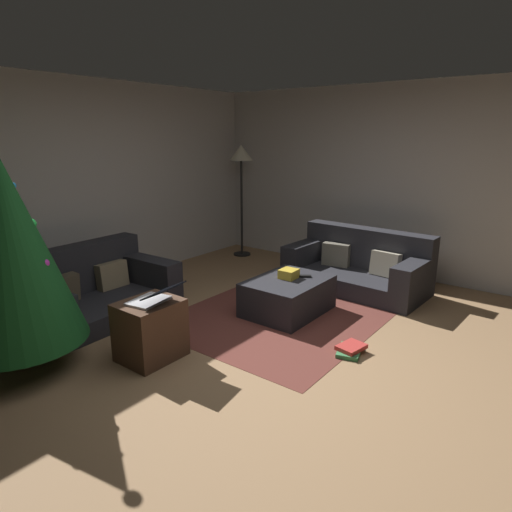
{
  "coord_description": "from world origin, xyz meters",
  "views": [
    {
      "loc": [
        -2.92,
        -1.97,
        1.93
      ],
      "look_at": [
        0.5,
        0.65,
        0.75
      ],
      "focal_mm": 31.25,
      "sensor_mm": 36.0,
      "label": 1
    }
  ],
  "objects_px": {
    "tv_remote": "(304,276)",
    "book_stack": "(350,349)",
    "couch_left": "(92,290)",
    "ottoman": "(288,296)",
    "couch_right": "(359,267)",
    "corner_lamp": "(241,161)",
    "gift_box": "(289,274)",
    "laptop": "(154,297)",
    "christmas_tree": "(8,247)",
    "side_table": "(150,330)"
  },
  "relations": [
    {
      "from": "tv_remote",
      "to": "book_stack",
      "type": "relative_size",
      "value": 0.48
    },
    {
      "from": "couch_left",
      "to": "gift_box",
      "type": "height_order",
      "value": "couch_left"
    },
    {
      "from": "tv_remote",
      "to": "couch_left",
      "type": "bearing_deg",
      "value": 96.44
    },
    {
      "from": "ottoman",
      "to": "gift_box",
      "type": "relative_size",
      "value": 5.01
    },
    {
      "from": "tv_remote",
      "to": "book_stack",
      "type": "height_order",
      "value": "tv_remote"
    },
    {
      "from": "couch_right",
      "to": "gift_box",
      "type": "height_order",
      "value": "couch_right"
    },
    {
      "from": "couch_left",
      "to": "book_stack",
      "type": "distance_m",
      "value": 2.83
    },
    {
      "from": "gift_box",
      "to": "corner_lamp",
      "type": "relative_size",
      "value": 0.11
    },
    {
      "from": "ottoman",
      "to": "book_stack",
      "type": "height_order",
      "value": "ottoman"
    },
    {
      "from": "couch_left",
      "to": "side_table",
      "type": "height_order",
      "value": "couch_left"
    },
    {
      "from": "ottoman",
      "to": "christmas_tree",
      "type": "relative_size",
      "value": 0.48
    },
    {
      "from": "christmas_tree",
      "to": "couch_right",
      "type": "bearing_deg",
      "value": -20.52
    },
    {
      "from": "ottoman",
      "to": "book_stack",
      "type": "xyz_separation_m",
      "value": [
        -0.47,
        -0.99,
        -0.16
      ]
    },
    {
      "from": "tv_remote",
      "to": "book_stack",
      "type": "bearing_deg",
      "value": -159.84
    },
    {
      "from": "couch_right",
      "to": "tv_remote",
      "type": "height_order",
      "value": "couch_right"
    },
    {
      "from": "couch_right",
      "to": "side_table",
      "type": "xyz_separation_m",
      "value": [
        -2.88,
        0.64,
        -0.02
      ]
    },
    {
      "from": "book_stack",
      "to": "corner_lamp",
      "type": "distance_m",
      "value": 3.91
    },
    {
      "from": "couch_right",
      "to": "christmas_tree",
      "type": "height_order",
      "value": "christmas_tree"
    },
    {
      "from": "book_stack",
      "to": "corner_lamp",
      "type": "height_order",
      "value": "corner_lamp"
    },
    {
      "from": "tv_remote",
      "to": "book_stack",
      "type": "distance_m",
      "value": 1.16
    },
    {
      "from": "couch_left",
      "to": "gift_box",
      "type": "distance_m",
      "value": 2.17
    },
    {
      "from": "gift_box",
      "to": "tv_remote",
      "type": "xyz_separation_m",
      "value": [
        0.13,
        -0.12,
        -0.04
      ]
    },
    {
      "from": "couch_left",
      "to": "laptop",
      "type": "distance_m",
      "value": 1.42
    },
    {
      "from": "side_table",
      "to": "tv_remote",
      "type": "bearing_deg",
      "value": -14.82
    },
    {
      "from": "gift_box",
      "to": "book_stack",
      "type": "bearing_deg",
      "value": -116.72
    },
    {
      "from": "gift_box",
      "to": "tv_remote",
      "type": "distance_m",
      "value": 0.18
    },
    {
      "from": "couch_right",
      "to": "gift_box",
      "type": "xyz_separation_m",
      "value": [
        -1.21,
        0.29,
        0.15
      ]
    },
    {
      "from": "couch_right",
      "to": "corner_lamp",
      "type": "distance_m",
      "value": 2.58
    },
    {
      "from": "side_table",
      "to": "book_stack",
      "type": "xyz_separation_m",
      "value": [
        1.15,
        -1.37,
        -0.23
      ]
    },
    {
      "from": "couch_right",
      "to": "ottoman",
      "type": "bearing_deg",
      "value": 80.94
    },
    {
      "from": "corner_lamp",
      "to": "gift_box",
      "type": "bearing_deg",
      "value": -128.69
    },
    {
      "from": "christmas_tree",
      "to": "gift_box",
      "type": "bearing_deg",
      "value": -23.92
    },
    {
      "from": "christmas_tree",
      "to": "side_table",
      "type": "bearing_deg",
      "value": -42.99
    },
    {
      "from": "tv_remote",
      "to": "side_table",
      "type": "xyz_separation_m",
      "value": [
        -1.79,
        0.47,
        -0.13
      ]
    },
    {
      "from": "couch_left",
      "to": "tv_remote",
      "type": "distance_m",
      "value": 2.34
    },
    {
      "from": "book_stack",
      "to": "gift_box",
      "type": "bearing_deg",
      "value": 63.28
    },
    {
      "from": "ottoman",
      "to": "gift_box",
      "type": "bearing_deg",
      "value": 26.3
    },
    {
      "from": "gift_box",
      "to": "ottoman",
      "type": "bearing_deg",
      "value": -153.7
    },
    {
      "from": "gift_box",
      "to": "book_stack",
      "type": "height_order",
      "value": "gift_box"
    },
    {
      "from": "laptop",
      "to": "christmas_tree",
      "type": "bearing_deg",
      "value": 134.95
    },
    {
      "from": "book_stack",
      "to": "corner_lamp",
      "type": "bearing_deg",
      "value": 55.05
    },
    {
      "from": "couch_left",
      "to": "couch_right",
      "type": "xyz_separation_m",
      "value": [
        2.61,
        -1.94,
        0.01
      ]
    },
    {
      "from": "book_stack",
      "to": "laptop",
      "type": "bearing_deg",
      "value": 131.07
    },
    {
      "from": "couch_right",
      "to": "gift_box",
      "type": "distance_m",
      "value": 1.26
    },
    {
      "from": "couch_left",
      "to": "ottoman",
      "type": "bearing_deg",
      "value": 126.79
    },
    {
      "from": "side_table",
      "to": "book_stack",
      "type": "bearing_deg",
      "value": -50.03
    },
    {
      "from": "couch_right",
      "to": "laptop",
      "type": "xyz_separation_m",
      "value": [
        -2.86,
        0.58,
        0.3
      ]
    },
    {
      "from": "ottoman",
      "to": "laptop",
      "type": "height_order",
      "value": "laptop"
    },
    {
      "from": "couch_right",
      "to": "ottoman",
      "type": "height_order",
      "value": "couch_right"
    },
    {
      "from": "ottoman",
      "to": "christmas_tree",
      "type": "height_order",
      "value": "christmas_tree"
    }
  ]
}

